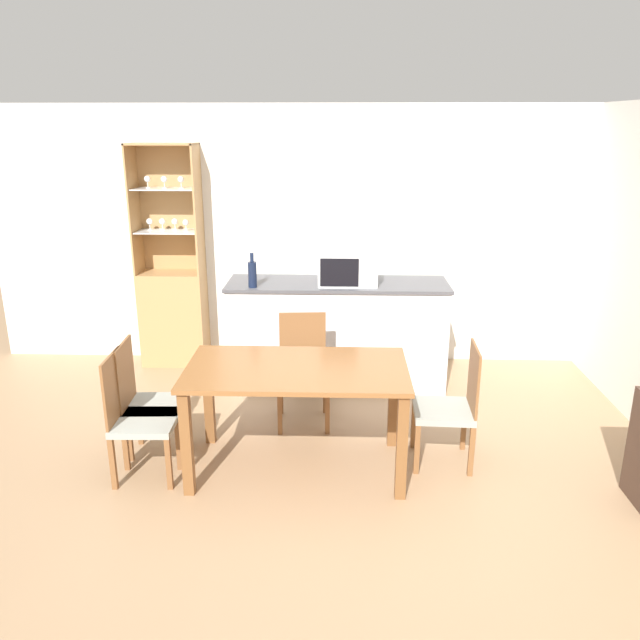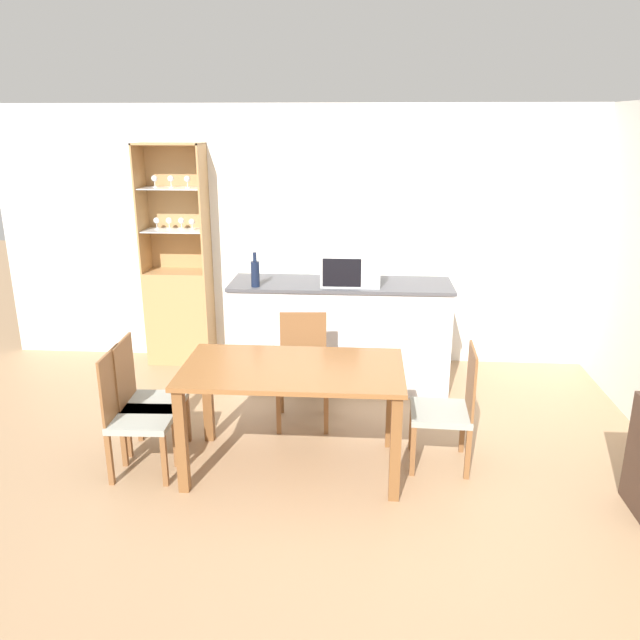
{
  "view_description": "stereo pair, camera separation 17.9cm",
  "coord_description": "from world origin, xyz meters",
  "px_view_note": "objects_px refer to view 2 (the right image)",
  "views": [
    {
      "loc": [
        0.13,
        -3.57,
        2.37
      ],
      "look_at": [
        -0.03,
        1.15,
        0.87
      ],
      "focal_mm": 35.0,
      "sensor_mm": 36.0,
      "label": 1
    },
    {
      "loc": [
        0.31,
        -3.56,
        2.37
      ],
      "look_at": [
        -0.03,
        1.15,
        0.87
      ],
      "focal_mm": 35.0,
      "sensor_mm": 36.0,
      "label": 2
    }
  ],
  "objects_px": {
    "microwave": "(351,268)",
    "wine_bottle": "(255,273)",
    "dining_table": "(293,382)",
    "dining_chair_side_left_far": "(148,400)",
    "dining_chair_side_right_far": "(448,409)",
    "display_cabinet": "(180,299)",
    "dining_chair_head_far": "(303,372)",
    "dining_chair_side_left_near": "(136,415)"
  },
  "relations": [
    {
      "from": "display_cabinet",
      "to": "dining_chair_side_right_far",
      "type": "relative_size",
      "value": 2.46
    },
    {
      "from": "dining_chair_head_far",
      "to": "dining_chair_side_left_far",
      "type": "distance_m",
      "value": 1.25
    },
    {
      "from": "microwave",
      "to": "dining_chair_head_far",
      "type": "bearing_deg",
      "value": -115.54
    },
    {
      "from": "dining_table",
      "to": "dining_chair_side_left_near",
      "type": "bearing_deg",
      "value": -173.37
    },
    {
      "from": "display_cabinet",
      "to": "microwave",
      "type": "height_order",
      "value": "display_cabinet"
    },
    {
      "from": "dining_chair_side_right_far",
      "to": "wine_bottle",
      "type": "relative_size",
      "value": 2.92
    },
    {
      "from": "dining_table",
      "to": "wine_bottle",
      "type": "height_order",
      "value": "wine_bottle"
    },
    {
      "from": "wine_bottle",
      "to": "dining_table",
      "type": "bearing_deg",
      "value": -70.24
    },
    {
      "from": "dining_table",
      "to": "dining_chair_head_far",
      "type": "height_order",
      "value": "dining_chair_head_far"
    },
    {
      "from": "dining_chair_side_right_far",
      "to": "wine_bottle",
      "type": "xyz_separation_m",
      "value": [
        -1.56,
        1.2,
        0.68
      ]
    },
    {
      "from": "dining_chair_side_left_far",
      "to": "dining_chair_head_far",
      "type": "bearing_deg",
      "value": 117.08
    },
    {
      "from": "dining_chair_head_far",
      "to": "dining_chair_side_right_far",
      "type": "relative_size",
      "value": 1.0
    },
    {
      "from": "dining_chair_side_left_far",
      "to": "microwave",
      "type": "xyz_separation_m",
      "value": [
        1.45,
        1.38,
        0.7
      ]
    },
    {
      "from": "display_cabinet",
      "to": "dining_table",
      "type": "height_order",
      "value": "display_cabinet"
    },
    {
      "from": "dining_chair_side_left_near",
      "to": "wine_bottle",
      "type": "height_order",
      "value": "wine_bottle"
    },
    {
      "from": "display_cabinet",
      "to": "dining_table",
      "type": "distance_m",
      "value": 2.47
    },
    {
      "from": "dining_chair_side_right_far",
      "to": "dining_chair_side_left_near",
      "type": "xyz_separation_m",
      "value": [
        -2.18,
        -0.25,
        0.0
      ]
    },
    {
      "from": "dining_chair_side_right_far",
      "to": "display_cabinet",
      "type": "bearing_deg",
      "value": 54.96
    },
    {
      "from": "microwave",
      "to": "wine_bottle",
      "type": "distance_m",
      "value": 0.85
    },
    {
      "from": "display_cabinet",
      "to": "dining_chair_side_left_near",
      "type": "relative_size",
      "value": 2.46
    },
    {
      "from": "wine_bottle",
      "to": "display_cabinet",
      "type": "bearing_deg",
      "value": 141.94
    },
    {
      "from": "dining_table",
      "to": "dining_chair_side_left_far",
      "type": "relative_size",
      "value": 1.7
    },
    {
      "from": "display_cabinet",
      "to": "wine_bottle",
      "type": "xyz_separation_m",
      "value": [
        0.91,
        -0.72,
        0.46
      ]
    },
    {
      "from": "dining_chair_side_left_far",
      "to": "microwave",
      "type": "relative_size",
      "value": 1.72
    },
    {
      "from": "dining_chair_head_far",
      "to": "dining_chair_side_right_far",
      "type": "bearing_deg",
      "value": 146.3
    },
    {
      "from": "dining_chair_side_right_far",
      "to": "wine_bottle",
      "type": "distance_m",
      "value": 2.08
    },
    {
      "from": "dining_chair_side_left_near",
      "to": "wine_bottle",
      "type": "distance_m",
      "value": 1.71
    },
    {
      "from": "dining_chair_head_far",
      "to": "dining_chair_side_right_far",
      "type": "distance_m",
      "value": 1.26
    },
    {
      "from": "microwave",
      "to": "wine_bottle",
      "type": "bearing_deg",
      "value": -168.05
    },
    {
      "from": "display_cabinet",
      "to": "wine_bottle",
      "type": "bearing_deg",
      "value": -38.06
    },
    {
      "from": "dining_chair_head_far",
      "to": "dining_table",
      "type": "bearing_deg",
      "value": 86.23
    },
    {
      "from": "display_cabinet",
      "to": "microwave",
      "type": "distance_m",
      "value": 1.89
    },
    {
      "from": "display_cabinet",
      "to": "dining_chair_head_far",
      "type": "bearing_deg",
      "value": -43.06
    },
    {
      "from": "dining_chair_head_far",
      "to": "microwave",
      "type": "relative_size",
      "value": 1.72
    },
    {
      "from": "dining_table",
      "to": "wine_bottle",
      "type": "bearing_deg",
      "value": 109.76
    },
    {
      "from": "dining_table",
      "to": "dining_chair_side_left_far",
      "type": "distance_m",
      "value": 1.12
    },
    {
      "from": "display_cabinet",
      "to": "dining_chair_side_left_near",
      "type": "distance_m",
      "value": 2.2
    },
    {
      "from": "dining_chair_side_left_far",
      "to": "microwave",
      "type": "bearing_deg",
      "value": 130.87
    },
    {
      "from": "dining_chair_head_far",
      "to": "wine_bottle",
      "type": "relative_size",
      "value": 2.92
    },
    {
      "from": "dining_chair_side_right_far",
      "to": "microwave",
      "type": "height_order",
      "value": "microwave"
    },
    {
      "from": "microwave",
      "to": "wine_bottle",
      "type": "xyz_separation_m",
      "value": [
        -0.83,
        -0.18,
        -0.02
      ]
    },
    {
      "from": "dining_table",
      "to": "dining_chair_side_right_far",
      "type": "bearing_deg",
      "value": 6.43
    }
  ]
}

